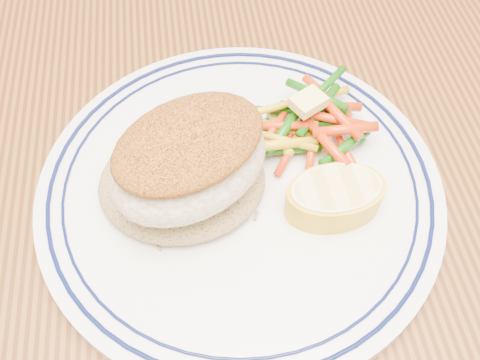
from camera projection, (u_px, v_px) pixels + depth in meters
name	position (u px, v px, depth m)	size (l,w,h in m)	color
dining_table	(256.00, 295.00, 0.46)	(1.50, 0.90, 0.75)	#4D280F
plate	(240.00, 188.00, 0.39)	(0.29, 0.29, 0.02)	white
rice_pilaf	(182.00, 178.00, 0.38)	(0.12, 0.11, 0.02)	olive
fish_fillet	(189.00, 159.00, 0.35)	(0.14, 0.12, 0.06)	beige
vegetable_pile	(308.00, 124.00, 0.40)	(0.10, 0.11, 0.03)	red
butter_pat	(308.00, 102.00, 0.39)	(0.02, 0.02, 0.01)	#FFEB7C
lemon_wedge	(334.00, 196.00, 0.36)	(0.07, 0.07, 0.03)	yellow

